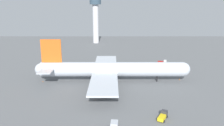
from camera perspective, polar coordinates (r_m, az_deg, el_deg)
The scene contains 8 objects.
ground_plane at distance 107.63m, azimuth 0.00°, elevation -4.58°, with size 284.93×284.93×0.00m, color slate.
cargo_airplane at distance 105.82m, azimuth -0.16°, elevation -1.62°, with size 71.23×58.68×19.76m.
cargo_loader at distance 76.48m, azimuth 12.47°, elevation -12.64°, with size 4.07×5.34×2.32m.
pushback_tractor at distance 140.79m, azimuth 12.43°, elevation 0.27°, with size 5.47×3.65×2.27m.
cargo_container_fore at distance 70.58m, azimuth 0.57°, elevation -14.95°, with size 2.40×3.05×1.74m.
safety_cone_nose at distance 114.42m, azimuth 16.31°, elevation -3.84°, with size 0.41×0.41×0.58m, color orange.
safety_cone_tail at distance 111.68m, azimuth -16.73°, elevation -4.35°, with size 0.39×0.39×0.55m, color orange.
control_tower at distance 205.72m, azimuth -4.08°, elevation 11.17°, with size 9.91×9.91×37.46m.
Camera 1 is at (-0.01, -101.37, 36.15)m, focal length 36.98 mm.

